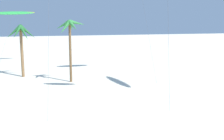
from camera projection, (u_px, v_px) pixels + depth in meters
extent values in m
cylinder|color=olive|center=(22.00, 52.00, 41.08)|extent=(0.43, 0.43, 7.47)
cone|color=#23662D|center=(28.00, 32.00, 40.70)|extent=(2.39, 0.85, 2.14)
cone|color=#23662D|center=(25.00, 30.00, 41.63)|extent=(1.83, 2.50, 1.66)
cone|color=#23662D|center=(18.00, 30.00, 41.45)|extent=(1.40, 2.60, 1.75)
cone|color=#23662D|center=(14.00, 32.00, 40.36)|extent=(2.38, 0.69, 2.12)
cone|color=#23662D|center=(17.00, 32.00, 39.53)|extent=(1.53, 2.44, 2.00)
cone|color=#23662D|center=(24.00, 33.00, 39.94)|extent=(1.64, 2.24, 2.22)
cylinder|color=brown|center=(70.00, 52.00, 37.63)|extent=(0.33, 0.33, 8.16)
cone|color=#33843D|center=(77.00, 23.00, 37.28)|extent=(2.21, 0.73, 0.96)
cone|color=#33843D|center=(71.00, 26.00, 37.85)|extent=(1.22, 2.11, 1.67)
cone|color=#33843D|center=(63.00, 25.00, 37.20)|extent=(2.13, 1.52, 1.45)
cone|color=#33843D|center=(65.00, 27.00, 36.48)|extent=(1.89, 1.50, 1.88)
cone|color=#33843D|center=(73.00, 26.00, 36.26)|extent=(1.27, 2.17, 1.51)
cylinder|color=#4C4C51|center=(49.00, 26.00, 26.14)|extent=(1.17, 8.21, 15.71)
cylinder|color=#4C4C51|center=(168.00, 17.00, 25.50)|extent=(0.10, 2.19, 17.26)
cylinder|color=#4C4C51|center=(146.00, 23.00, 39.14)|extent=(0.83, 6.05, 15.91)
ellipsoid|color=green|center=(12.00, 13.00, 54.02)|extent=(8.36, 1.68, 1.05)
ellipsoid|color=orange|center=(12.00, 13.00, 54.02)|extent=(8.49, 0.89, 0.61)
cylinder|color=#4C4C51|center=(6.00, 39.00, 51.73)|extent=(2.54, 5.99, 9.57)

